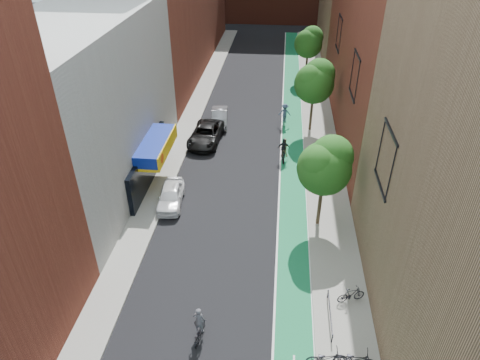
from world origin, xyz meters
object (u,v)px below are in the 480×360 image
(parked_car_white, at_px, (171,195))
(cyclist_lane_near, at_px, (283,151))
(cyclist_lane_far, at_px, (285,115))
(cyclist_lane_mid, at_px, (283,152))
(parked_car_silver, at_px, (220,117))
(cyclist_lead, at_px, (199,328))
(parked_car_black, at_px, (206,134))

(parked_car_white, relative_size, cyclist_lane_near, 2.10)
(parked_car_white, height_order, cyclist_lane_far, cyclist_lane_far)
(cyclist_lane_mid, bearing_deg, parked_car_silver, -51.44)
(parked_car_white, xyz_separation_m, cyclist_lane_mid, (7.80, 6.83, 0.08))
(cyclist_lane_mid, distance_m, cyclist_lane_far, 6.85)
(cyclist_lead, relative_size, cyclist_lane_mid, 0.97)
(parked_car_black, xyz_separation_m, cyclist_lane_near, (6.88, -2.47, 0.07))
(cyclist_lane_near, distance_m, cyclist_lane_mid, 0.17)
(parked_car_silver, bearing_deg, cyclist_lane_mid, -51.82)
(parked_car_silver, xyz_separation_m, cyclist_lane_far, (6.20, 0.37, 0.32))
(parked_car_silver, height_order, cyclist_lane_far, cyclist_lane_far)
(cyclist_lane_near, bearing_deg, parked_car_black, -19.08)
(cyclist_lead, relative_size, cyclist_lane_near, 1.00)
(parked_car_black, bearing_deg, cyclist_lane_near, -16.06)
(cyclist_lane_mid, bearing_deg, parked_car_white, 36.00)
(parked_car_silver, distance_m, cyclist_lane_far, 6.22)
(parked_car_silver, distance_m, cyclist_lead, 24.21)
(cyclist_lead, height_order, cyclist_lane_mid, cyclist_lane_mid)
(parked_car_white, distance_m, parked_car_black, 9.50)
(parked_car_silver, xyz_separation_m, cyclist_lane_near, (6.20, -6.32, 0.14))
(cyclist_lane_near, relative_size, cyclist_lane_mid, 0.97)
(parked_car_white, xyz_separation_m, parked_car_silver, (1.60, 13.30, 0.00))
(cyclist_lane_near, bearing_deg, parked_car_white, 42.52)
(parked_car_white, height_order, parked_car_silver, parked_car_silver)
(parked_car_white, bearing_deg, parked_car_black, 79.30)
(parked_car_silver, relative_size, cyclist_lane_mid, 2.12)
(cyclist_lane_far, bearing_deg, cyclist_lane_mid, 93.49)
(parked_car_silver, bearing_deg, parked_car_white, -102.46)
(cyclist_lane_near, relative_size, cyclist_lane_far, 0.90)
(cyclist_lane_far, bearing_deg, cyclist_lane_near, 93.49)
(parked_car_white, height_order, cyclist_lane_near, cyclist_lane_near)
(parked_car_silver, height_order, cyclist_lane_mid, cyclist_lane_mid)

